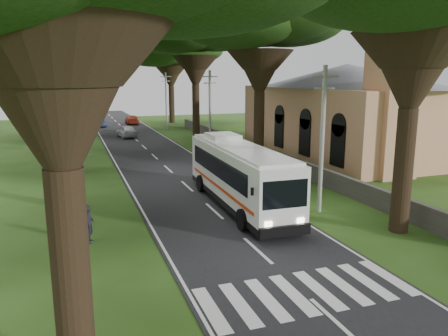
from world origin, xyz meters
name	(u,v)px	position (x,y,z in m)	size (l,w,h in m)	color
ground	(278,270)	(0.00, 0.00, 0.00)	(140.00, 140.00, 0.00)	#224012
road	(157,159)	(0.00, 25.00, 0.01)	(8.00, 120.00, 0.04)	black
crosswalk	(304,293)	(0.00, -2.00, 0.00)	(8.00, 3.00, 0.01)	silver
property_wall	(251,149)	(9.00, 24.00, 0.60)	(0.35, 50.00, 1.20)	#383533
church	(347,103)	(17.86, 21.55, 4.91)	(14.00, 24.00, 11.60)	tan
pole_near	(322,138)	(5.50, 6.00, 4.18)	(1.60, 0.24, 8.00)	gray
pole_mid	(210,111)	(5.50, 26.00, 4.18)	(1.60, 0.24, 8.00)	gray
pole_far	(166,100)	(5.50, 46.00, 4.18)	(1.60, 0.24, 8.00)	gray
tree_l_midb	(60,21)	(-7.50, 30.00, 12.34)	(13.94, 13.94, 15.45)	black
tree_l_far	(53,31)	(-8.50, 48.00, 13.10)	(16.00, 16.00, 16.59)	black
tree_r_mida	(261,13)	(8.00, 20.00, 12.46)	(13.59, 13.59, 15.52)	black
tree_r_midb	(195,27)	(7.50, 38.00, 13.17)	(14.47, 14.47, 16.40)	black
tree_r_far	(170,46)	(8.50, 56.00, 12.14)	(15.17, 15.17, 15.47)	black
coach_bus	(239,174)	(1.70, 8.61, 1.91)	(3.05, 12.11, 3.55)	white
distant_car_a	(126,131)	(-0.80, 40.42, 0.79)	(1.79, 4.45, 1.52)	#A4A4A9
distant_car_b	(100,122)	(-3.00, 53.66, 0.65)	(1.32, 3.79, 1.25)	navy
distant_car_c	(132,120)	(1.98, 55.80, 0.72)	(1.94, 4.78, 1.39)	maroon
pedestrian	(89,224)	(-6.79, 5.49, 0.88)	(0.64, 0.42, 1.75)	black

